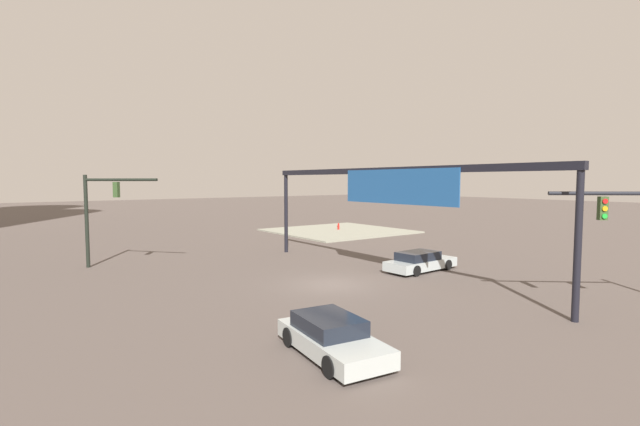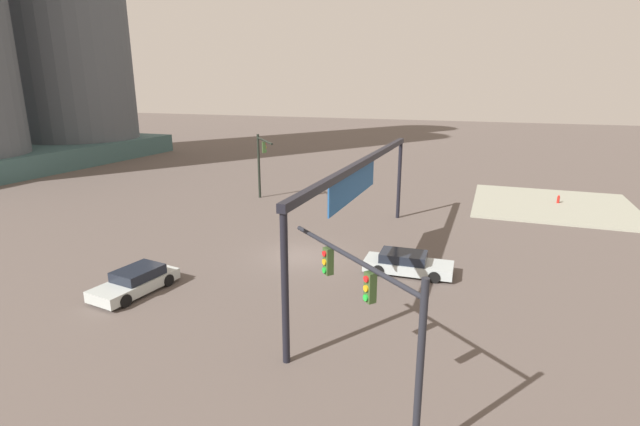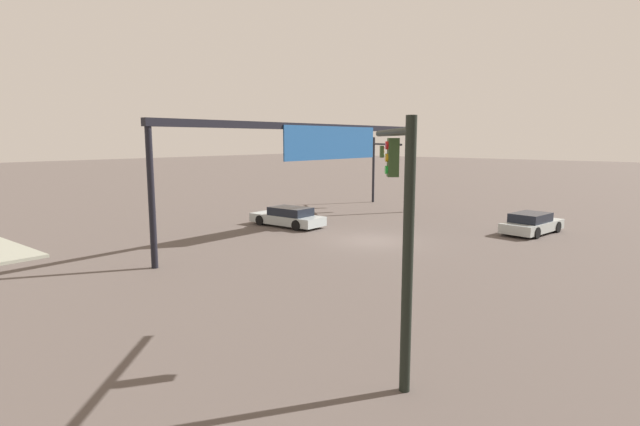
{
  "view_description": "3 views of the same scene",
  "coord_description": "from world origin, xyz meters",
  "px_view_note": "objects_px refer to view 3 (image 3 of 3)",
  "views": [
    {
      "loc": [
        -18.56,
        14.37,
        5.51
      ],
      "look_at": [
        1.23,
        -0.17,
        3.72
      ],
      "focal_mm": 25.24,
      "sensor_mm": 36.0,
      "label": 1
    },
    {
      "loc": [
        -24.8,
        -10.5,
        10.22
      ],
      "look_at": [
        2.45,
        -0.33,
        2.15
      ],
      "focal_mm": 26.21,
      "sensor_mm": 36.0,
      "label": 2
    },
    {
      "loc": [
        21.73,
        14.59,
        5.38
      ],
      "look_at": [
        2.75,
        -1.32,
        1.69
      ],
      "focal_mm": 27.85,
      "sensor_mm": 36.0,
      "label": 3
    }
  ],
  "objects_px": {
    "traffic_signal_opposite_side": "(400,203)",
    "sedan_car_waiting_far": "(288,217)",
    "sedan_car_approaching": "(532,224)",
    "traffic_signal_near_corner": "(381,158)"
  },
  "relations": [
    {
      "from": "traffic_signal_near_corner",
      "to": "sedan_car_approaching",
      "type": "xyz_separation_m",
      "value": [
        4.86,
        13.51,
        -3.31
      ]
    },
    {
      "from": "sedan_car_waiting_far",
      "to": "sedan_car_approaching",
      "type": "bearing_deg",
      "value": -152.13
    },
    {
      "from": "traffic_signal_near_corner",
      "to": "traffic_signal_opposite_side",
      "type": "distance_m",
      "value": 29.57
    },
    {
      "from": "traffic_signal_opposite_side",
      "to": "sedan_car_waiting_far",
      "type": "relative_size",
      "value": 1.19
    },
    {
      "from": "traffic_signal_opposite_side",
      "to": "sedan_car_approaching",
      "type": "bearing_deg",
      "value": -32.02
    },
    {
      "from": "traffic_signal_opposite_side",
      "to": "sedan_car_approaching",
      "type": "relative_size",
      "value": 1.27
    },
    {
      "from": "traffic_signal_near_corner",
      "to": "traffic_signal_opposite_side",
      "type": "height_order",
      "value": "traffic_signal_opposite_side"
    },
    {
      "from": "sedan_car_approaching",
      "to": "sedan_car_waiting_far",
      "type": "height_order",
      "value": "same"
    },
    {
      "from": "traffic_signal_opposite_side",
      "to": "sedan_car_waiting_far",
      "type": "bearing_deg",
      "value": 10.41
    },
    {
      "from": "traffic_signal_opposite_side",
      "to": "sedan_car_waiting_far",
      "type": "height_order",
      "value": "traffic_signal_opposite_side"
    }
  ]
}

